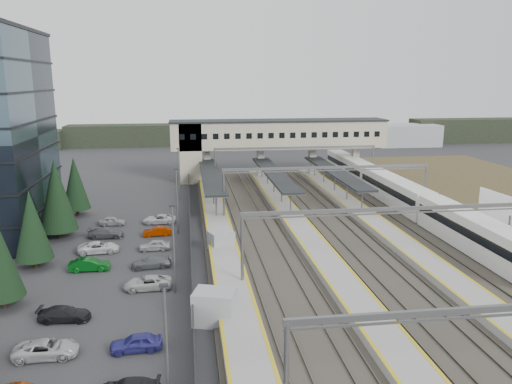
{
  "coord_description": "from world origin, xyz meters",
  "views": [
    {
      "loc": [
        -6.55,
        -49.82,
        18.55
      ],
      "look_at": [
        2.26,
        13.76,
        4.0
      ],
      "focal_mm": 35.0,
      "sensor_mm": 36.0,
      "label": 1
    }
  ],
  "objects": [
    {
      "name": "ground",
      "position": [
        0.0,
        0.0,
        0.0
      ],
      "size": [
        220.0,
        220.0,
        0.0
      ],
      "primitive_type": "plane",
      "color": "#2B2B2D",
      "rests_on": "ground"
    },
    {
      "name": "conifer_row",
      "position": [
        -22.0,
        -3.86,
        4.84
      ],
      "size": [
        4.42,
        49.82,
        9.5
      ],
      "color": "black",
      "rests_on": "ground"
    },
    {
      "name": "car_park",
      "position": [
        -13.47,
        -6.75,
        0.6
      ],
      "size": [
        10.6,
        44.75,
        1.29
      ],
      "color": "#A3A4A9",
      "rests_on": "ground"
    },
    {
      "name": "lampposts",
      "position": [
        -8.0,
        1.25,
        4.34
      ],
      "size": [
        0.5,
        53.25,
        8.07
      ],
      "color": "slate",
      "rests_on": "ground"
    },
    {
      "name": "fence",
      "position": [
        -6.5,
        5.0,
        1.0
      ],
      "size": [
        0.08,
        90.0,
        2.0
      ],
      "color": "#26282B",
      "rests_on": "ground"
    },
    {
      "name": "relay_cabin_near",
      "position": [
        -4.83,
        -14.06,
        1.32
      ],
      "size": [
        3.7,
        3.14,
        2.64
      ],
      "color": "#9B9EA1",
      "rests_on": "ground"
    },
    {
      "name": "relay_cabin_far",
      "position": [
        -3.21,
        2.4,
        1.15
      ],
      "size": [
        3.09,
        2.84,
        2.3
      ],
      "color": "#9B9EA1",
      "rests_on": "ground"
    },
    {
      "name": "rail_corridor",
      "position": [
        9.34,
        5.0,
        0.29
      ],
      "size": [
        34.0,
        90.0,
        0.92
      ],
      "color": "#3A372E",
      "rests_on": "ground"
    },
    {
      "name": "canopies",
      "position": [
        7.0,
        27.0,
        3.92
      ],
      "size": [
        23.1,
        30.0,
        3.28
      ],
      "color": "black",
      "rests_on": "ground"
    },
    {
      "name": "footbridge",
      "position": [
        7.7,
        42.0,
        7.93
      ],
      "size": [
        40.4,
        6.4,
        11.2
      ],
      "color": "tan",
      "rests_on": "ground"
    },
    {
      "name": "gantries",
      "position": [
        12.0,
        3.0,
        6.0
      ],
      "size": [
        28.4,
        62.28,
        7.17
      ],
      "color": "slate",
      "rests_on": "ground"
    },
    {
      "name": "train",
      "position": [
        24.0,
        19.01,
        2.17
      ],
      "size": [
        3.03,
        63.41,
        3.82
      ],
      "color": "white",
      "rests_on": "ground"
    },
    {
      "name": "billboard",
      "position": [
        29.61,
        3.05,
        3.71
      ],
      "size": [
        0.56,
        6.37,
        5.49
      ],
      "color": "slate",
      "rests_on": "ground"
    },
    {
      "name": "treeline_far",
      "position": [
        23.81,
        92.28,
        2.95
      ],
      "size": [
        170.0,
        19.0,
        7.0
      ],
      "color": "black",
      "rests_on": "ground"
    }
  ]
}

